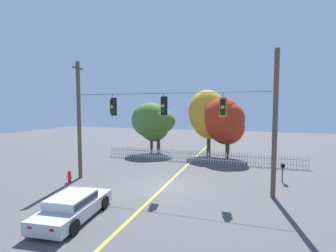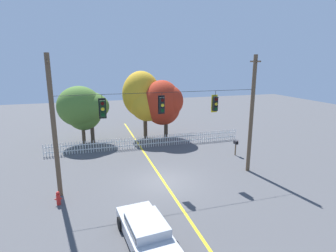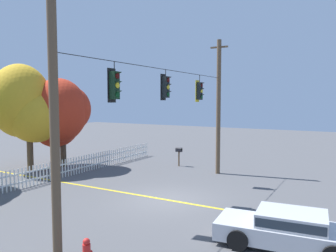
% 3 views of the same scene
% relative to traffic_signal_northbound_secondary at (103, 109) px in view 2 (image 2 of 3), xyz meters
% --- Properties ---
extents(ground, '(80.00, 80.00, 0.00)m').
position_rel_traffic_signal_northbound_secondary_xyz_m(ground, '(3.67, -0.01, -5.07)').
color(ground, '#4C4C4F').
extents(lane_centerline_stripe, '(0.16, 36.00, 0.01)m').
position_rel_traffic_signal_northbound_secondary_xyz_m(lane_centerline_stripe, '(3.67, -0.01, -5.07)').
color(lane_centerline_stripe, gold).
rests_on(lane_centerline_stripe, ground).
extents(signal_support_span, '(13.02, 1.10, 8.20)m').
position_rel_traffic_signal_northbound_secondary_xyz_m(signal_support_span, '(3.67, -0.01, -0.89)').
color(signal_support_span, brown).
rests_on(signal_support_span, ground).
extents(traffic_signal_northbound_secondary, '(0.43, 0.38, 1.43)m').
position_rel_traffic_signal_northbound_secondary_xyz_m(traffic_signal_northbound_secondary, '(0.00, 0.00, 0.00)').
color(traffic_signal_northbound_secondary, black).
extents(traffic_signal_eastbound_side, '(0.43, 0.38, 1.35)m').
position_rel_traffic_signal_northbound_secondary_xyz_m(traffic_signal_eastbound_side, '(3.58, -0.00, 0.06)').
color(traffic_signal_eastbound_side, black).
extents(traffic_signal_westbound_side, '(0.43, 0.38, 1.44)m').
position_rel_traffic_signal_northbound_secondary_xyz_m(traffic_signal_westbound_side, '(7.22, -0.00, -0.03)').
color(traffic_signal_westbound_side, black).
extents(white_picket_fence, '(18.03, 0.06, 1.08)m').
position_rel_traffic_signal_northbound_secondary_xyz_m(white_picket_fence, '(4.42, 7.48, -4.53)').
color(white_picket_fence, silver).
rests_on(white_picket_fence, ground).
extents(autumn_maple_near_fence, '(4.09, 3.77, 5.56)m').
position_rel_traffic_signal_northbound_secondary_xyz_m(autumn_maple_near_fence, '(-1.36, 10.55, -1.64)').
color(autumn_maple_near_fence, brown).
rests_on(autumn_maple_near_fence, ground).
extents(autumn_maple_mid, '(4.25, 3.63, 5.02)m').
position_rel_traffic_signal_northbound_secondary_xyz_m(autumn_maple_mid, '(-0.89, 10.53, -1.66)').
color(autumn_maple_mid, '#473828').
rests_on(autumn_maple_mid, ground).
extents(autumn_oak_far_east, '(4.23, 4.33, 6.84)m').
position_rel_traffic_signal_northbound_secondary_xyz_m(autumn_oak_far_east, '(4.77, 10.93, -0.96)').
color(autumn_oak_far_east, brown).
rests_on(autumn_oak_far_east, ground).
extents(autumn_maple_far_west, '(3.94, 3.95, 5.99)m').
position_rel_traffic_signal_northbound_secondary_xyz_m(autumn_maple_far_west, '(6.54, 9.85, -1.42)').
color(autumn_maple_far_west, '#473828').
rests_on(autumn_maple_far_west, ground).
extents(parked_car, '(2.18, 4.37, 1.15)m').
position_rel_traffic_signal_northbound_secondary_xyz_m(parked_car, '(1.22, -5.72, -4.47)').
color(parked_car, '#B7BABF').
rests_on(parked_car, ground).
extents(fire_hydrant, '(0.38, 0.22, 0.79)m').
position_rel_traffic_signal_northbound_secondary_xyz_m(fire_hydrant, '(-2.72, -1.15, -4.68)').
color(fire_hydrant, red).
rests_on(fire_hydrant, ground).
extents(roadside_mailbox, '(0.25, 0.44, 1.30)m').
position_rel_traffic_signal_northbound_secondary_xyz_m(roadside_mailbox, '(10.92, 3.18, -4.01)').
color(roadside_mailbox, brown).
rests_on(roadside_mailbox, ground).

